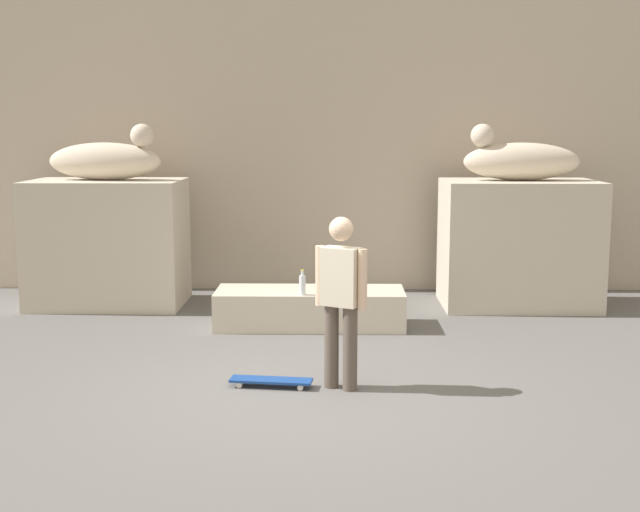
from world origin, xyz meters
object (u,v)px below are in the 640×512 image
Objects in this scene: skater at (341,295)px; skateboard at (271,381)px; bottle_red at (322,276)px; bottle_clear at (302,284)px; statue_reclining_left at (107,160)px; statue_reclining_right at (519,160)px.

skateboard is at bearing 24.48° from skater.
bottle_clear is at bearing -112.23° from bottle_red.
skater is 2.80m from bottle_red.
statue_reclining_left is 5.11m from skater.
bottle_red is at bearing -92.51° from skateboard.
skater is 1.09m from skateboard.
skater reaches higher than bottle_clear.
statue_reclining_right is 3.64m from bottle_clear.
bottle_red is at bearing 20.16° from statue_reclining_right.
skater is 2.04× the size of skateboard.
skateboard is 2.62× the size of bottle_clear.
skater is at bearing -43.14° from statue_reclining_left.
statue_reclining_right is 5.31m from skateboard.
skateboard is 2.52× the size of bottle_red.
statue_reclining_left reaches higher than skater.
statue_reclining_left and statue_reclining_right have the same top height.
statue_reclining_right is 0.96× the size of skater.
statue_reclining_right is at bearing 28.74° from bottle_clear.
bottle_clear reaches higher than skateboard.
bottle_clear is 0.96× the size of bottle_red.
statue_reclining_right reaches higher than skater.
bottle_clear is at bearing -51.31° from skater.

